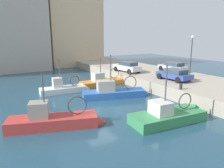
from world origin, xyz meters
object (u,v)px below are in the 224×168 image
Objects in this scene: fishing_boat_white at (66,91)px; mooring_bollard_mid at (181,86)px; fishing_boat_blue at (117,95)px; fishing_boat_orange at (106,83)px; fishing_boat_red at (58,125)px; parked_car_silver at (173,67)px; fishing_boat_green at (172,120)px; quay_streetlamp at (192,49)px; parked_car_white at (127,67)px; mooring_bollard_north at (130,73)px; parked_car_blue at (174,74)px.

fishing_boat_white reaches higher than mooring_bollard_mid.
fishing_boat_blue reaches higher than fishing_boat_orange.
parked_car_silver is (18.19, 7.07, 1.72)m from fishing_boat_red.
parked_car_silver is 7.48× the size of mooring_bollard_mid.
fishing_boat_green reaches higher than fishing_boat_white.
mooring_bollard_mid is at bearing -146.76° from quay_streetlamp.
parked_car_white is (5.26, 5.83, 1.75)m from fishing_boat_blue.
fishing_boat_red is 12.30× the size of mooring_bollard_mid.
parked_car_silver is at bearing -4.40° from mooring_bollard_north.
mooring_bollard_north is at bearing 118.05° from parked_car_blue.
mooring_bollard_mid is 8.00m from mooring_bollard_north.
fishing_boat_white is at bearing -169.80° from fishing_boat_orange.
parked_car_blue is 0.91× the size of parked_car_white.
fishing_boat_blue is 8.23m from fishing_boat_red.
fishing_boat_red is 19.59m from parked_car_silver.
quay_streetlamp is (-1.22, -3.77, 2.60)m from parked_car_silver.
fishing_boat_green is 8.01m from fishing_boat_red.
fishing_boat_white is 0.79× the size of fishing_boat_blue.
fishing_boat_red is at bearing -168.58° from parked_car_blue.
fishing_boat_white reaches higher than parked_car_blue.
fishing_boat_green reaches higher than parked_car_blue.
parked_car_silver is 4.74m from quay_streetlamp.
fishing_boat_green is at bearing -96.85° from fishing_boat_orange.
fishing_boat_orange is 3.28m from mooring_bollard_north.
mooring_bollard_mid is (3.98, 2.83, 1.36)m from fishing_boat_green.
fishing_boat_red is at bearing -146.13° from mooring_bollard_north.
parked_car_white is (-5.74, 2.77, 0.06)m from parked_car_silver.
fishing_boat_red is 14.26m from parked_car_blue.
parked_car_blue is 4.12m from mooring_bollard_mid.
fishing_boat_white reaches higher than mooring_bollard_north.
fishing_boat_orange is (8.84, 9.27, 0.01)m from fishing_boat_red.
fishing_boat_red is 1.65× the size of parked_car_silver.
fishing_boat_white is 11.96m from parked_car_blue.
fishing_boat_blue is at bearing -164.44° from parked_car_silver.
fishing_boat_green is 11.60× the size of mooring_bollard_north.
fishing_boat_blue is 11.54m from parked_car_silver.
mooring_bollard_north is 7.70m from quay_streetlamp.
parked_car_silver is (14.80, -1.23, 1.73)m from fishing_boat_white.
fishing_boat_white is at bearing -170.35° from parked_car_white.
quay_streetlamp reaches higher than parked_car_silver.
fishing_boat_orange is 9.76m from parked_car_silver.
fishing_boat_green reaches higher than fishing_boat_red.
fishing_boat_white is at bearing 152.34° from parked_car_blue.
fishing_boat_green is at bearing -71.13° from fishing_boat_white.
fishing_boat_green is 11.62m from mooring_bollard_north.
fishing_boat_orange is 4.07m from parked_car_white.
fishing_boat_green is 15.06m from parked_car_silver.
mooring_bollard_north is (11.32, 7.60, 1.34)m from fishing_boat_red.
parked_car_white is at bearing 101.42° from parked_car_blue.
quay_streetlamp reaches higher than fishing_boat_orange.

